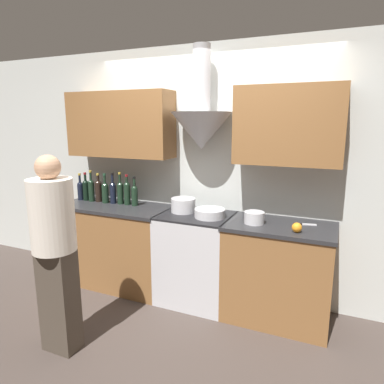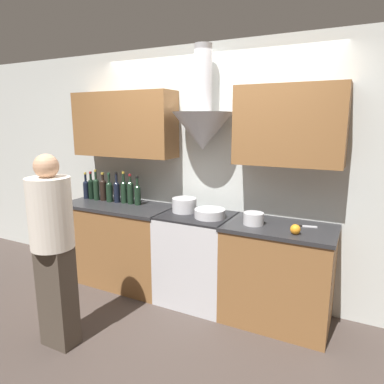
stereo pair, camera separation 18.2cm
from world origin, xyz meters
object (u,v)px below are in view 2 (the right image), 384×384
object	(u,v)px
wine_bottle_7	(130,191)
wine_bottle_8	(138,194)
wine_bottle_2	(96,188)
wine_bottle_6	(124,191)
saucepan	(253,219)
mixing_bowl	(210,213)
stock_pot	(184,205)
orange_fruit	(295,229)
wine_bottle_5	(117,191)
wine_bottle_1	(91,188)
wine_bottle_0	(86,188)
wine_bottle_4	(109,190)
wine_bottle_3	(103,189)
stove_range	(196,258)
person_foreground_left	(53,244)

from	to	relation	value
wine_bottle_7	wine_bottle_8	xyz separation A→B (m)	(0.10, -0.01, -0.02)
wine_bottle_2	wine_bottle_6	world-z (taller)	wine_bottle_2
wine_bottle_8	saucepan	world-z (taller)	wine_bottle_8
wine_bottle_6	mixing_bowl	world-z (taller)	wine_bottle_6
wine_bottle_7	stock_pot	size ratio (longest dim) A/B	1.35
orange_fruit	saucepan	bearing A→B (deg)	164.02
wine_bottle_5	stock_pot	xyz separation A→B (m)	(0.89, -0.02, -0.07)
wine_bottle_1	wine_bottle_0	bearing A→B (deg)	-177.01
wine_bottle_4	wine_bottle_5	world-z (taller)	wine_bottle_5
wine_bottle_5	stock_pot	distance (m)	0.89
wine_bottle_3	mixing_bowl	distance (m)	1.42
wine_bottle_4	wine_bottle_6	world-z (taller)	wine_bottle_6
saucepan	wine_bottle_1	bearing A→B (deg)	176.58
wine_bottle_0	wine_bottle_1	bearing A→B (deg)	2.99
stove_range	wine_bottle_0	size ratio (longest dim) A/B	2.92
wine_bottle_8	stock_pot	distance (m)	0.61
wine_bottle_0	wine_bottle_4	size ratio (longest dim) A/B	0.94
wine_bottle_4	saucepan	distance (m)	1.75
wine_bottle_3	wine_bottle_4	xyz separation A→B (m)	(0.11, -0.02, -0.01)
person_foreground_left	wine_bottle_7	bearing A→B (deg)	97.54
wine_bottle_4	wine_bottle_6	xyz separation A→B (m)	(0.19, 0.03, 0.01)
wine_bottle_7	orange_fruit	distance (m)	1.87
orange_fruit	wine_bottle_4	bearing A→B (deg)	174.15
wine_bottle_3	wine_bottle_8	size ratio (longest dim) A/B	1.02
wine_bottle_8	wine_bottle_2	bearing A→B (deg)	-177.83
wine_bottle_2	wine_bottle_3	bearing A→B (deg)	15.85
saucepan	person_foreground_left	world-z (taller)	person_foreground_left
wine_bottle_0	saucepan	distance (m)	2.12
wine_bottle_5	orange_fruit	bearing A→B (deg)	-6.56
stock_pot	saucepan	bearing A→B (deg)	-7.60
wine_bottle_8	wine_bottle_1	bearing A→B (deg)	-179.42
mixing_bowl	orange_fruit	size ratio (longest dim) A/B	3.54
stove_range	wine_bottle_7	distance (m)	1.05
saucepan	person_foreground_left	distance (m)	1.71
wine_bottle_6	mixing_bowl	xyz separation A→B (m)	(1.12, -0.11, -0.10)
wine_bottle_1	person_foreground_left	distance (m)	1.44
wine_bottle_1	wine_bottle_3	bearing A→B (deg)	2.89
wine_bottle_5	mixing_bowl	distance (m)	1.21
wine_bottle_8	orange_fruit	world-z (taller)	wine_bottle_8
wine_bottle_3	wine_bottle_5	world-z (taller)	wine_bottle_5
wine_bottle_8	saucepan	distance (m)	1.37
wine_bottle_5	wine_bottle_8	bearing A→B (deg)	1.11
mixing_bowl	wine_bottle_6	bearing A→B (deg)	174.32
wine_bottle_1	stock_pot	size ratio (longest dim) A/B	1.32
mixing_bowl	orange_fruit	bearing A→B (deg)	-9.22
stove_range	mixing_bowl	distance (m)	0.53
wine_bottle_2	person_foreground_left	world-z (taller)	person_foreground_left
wine_bottle_5	wine_bottle_7	bearing A→B (deg)	3.35
orange_fruit	saucepan	distance (m)	0.41
wine_bottle_3	stock_pot	bearing A→B (deg)	-1.50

